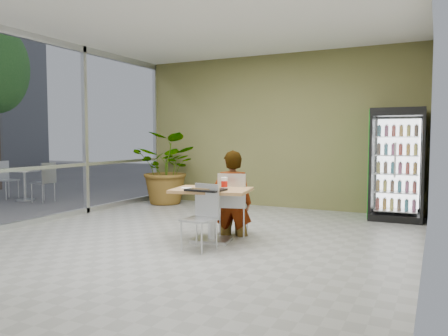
{
  "coord_description": "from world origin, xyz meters",
  "views": [
    {
      "loc": [
        3.12,
        -5.23,
        1.47
      ],
      "look_at": [
        0.18,
        0.77,
        1.0
      ],
      "focal_mm": 35.0,
      "sensor_mm": 36.0,
      "label": 1
    }
  ],
  "objects_px": {
    "beverage_fridge": "(397,165)",
    "potted_plant": "(168,168)",
    "chair_far": "(233,199)",
    "cafeteria_tray": "(206,190)",
    "seated_woman": "(233,203)",
    "chair_near": "(203,211)",
    "soda_cup": "(224,183)",
    "dining_table": "(212,204)"
  },
  "relations": [
    {
      "from": "beverage_fridge",
      "to": "potted_plant",
      "type": "relative_size",
      "value": 1.25
    },
    {
      "from": "chair_far",
      "to": "cafeteria_tray",
      "type": "relative_size",
      "value": 1.94
    },
    {
      "from": "seated_woman",
      "to": "chair_near",
      "type": "bearing_deg",
      "value": 75.62
    },
    {
      "from": "soda_cup",
      "to": "seated_woman",
      "type": "bearing_deg",
      "value": 100.7
    },
    {
      "from": "chair_near",
      "to": "soda_cup",
      "type": "relative_size",
      "value": 5.23
    },
    {
      "from": "chair_far",
      "to": "beverage_fridge",
      "type": "bearing_deg",
      "value": -145.28
    },
    {
      "from": "cafeteria_tray",
      "to": "chair_far",
      "type": "bearing_deg",
      "value": 83.75
    },
    {
      "from": "soda_cup",
      "to": "cafeteria_tray",
      "type": "bearing_deg",
      "value": -115.86
    },
    {
      "from": "potted_plant",
      "to": "chair_near",
      "type": "bearing_deg",
      "value": -50.32
    },
    {
      "from": "dining_table",
      "to": "potted_plant",
      "type": "bearing_deg",
      "value": 132.84
    },
    {
      "from": "beverage_fridge",
      "to": "chair_near",
      "type": "bearing_deg",
      "value": -124.45
    },
    {
      "from": "dining_table",
      "to": "beverage_fridge",
      "type": "distance_m",
      "value": 3.64
    },
    {
      "from": "chair_near",
      "to": "potted_plant",
      "type": "distance_m",
      "value": 4.07
    },
    {
      "from": "dining_table",
      "to": "beverage_fridge",
      "type": "xyz_separation_m",
      "value": [
        2.2,
        2.86,
        0.45
      ]
    },
    {
      "from": "beverage_fridge",
      "to": "cafeteria_tray",
      "type": "bearing_deg",
      "value": -126.66
    },
    {
      "from": "beverage_fridge",
      "to": "seated_woman",
      "type": "bearing_deg",
      "value": -133.54
    },
    {
      "from": "seated_woman",
      "to": "cafeteria_tray",
      "type": "height_order",
      "value": "seated_woman"
    },
    {
      "from": "cafeteria_tray",
      "to": "seated_woman",
      "type": "bearing_deg",
      "value": 86.04
    },
    {
      "from": "soda_cup",
      "to": "beverage_fridge",
      "type": "height_order",
      "value": "beverage_fridge"
    },
    {
      "from": "dining_table",
      "to": "chair_far",
      "type": "xyz_separation_m",
      "value": [
        0.12,
        0.44,
        0.01
      ]
    },
    {
      "from": "chair_near",
      "to": "soda_cup",
      "type": "xyz_separation_m",
      "value": [
        0.08,
        0.47,
        0.33
      ]
    },
    {
      "from": "chair_near",
      "to": "beverage_fridge",
      "type": "height_order",
      "value": "beverage_fridge"
    },
    {
      "from": "chair_far",
      "to": "seated_woman",
      "type": "xyz_separation_m",
      "value": [
        -0.03,
        0.05,
        -0.06
      ]
    },
    {
      "from": "chair_near",
      "to": "seated_woman",
      "type": "relative_size",
      "value": 0.54
    },
    {
      "from": "dining_table",
      "to": "chair_near",
      "type": "height_order",
      "value": "chair_near"
    },
    {
      "from": "potted_plant",
      "to": "chair_far",
      "type": "bearing_deg",
      "value": -40.63
    },
    {
      "from": "dining_table",
      "to": "potted_plant",
      "type": "relative_size",
      "value": 0.74
    },
    {
      "from": "chair_far",
      "to": "chair_near",
      "type": "distance_m",
      "value": 0.88
    },
    {
      "from": "dining_table",
      "to": "seated_woman",
      "type": "xyz_separation_m",
      "value": [
        0.1,
        0.49,
        -0.05
      ]
    },
    {
      "from": "soda_cup",
      "to": "cafeteria_tray",
      "type": "height_order",
      "value": "soda_cup"
    },
    {
      "from": "soda_cup",
      "to": "beverage_fridge",
      "type": "distance_m",
      "value": 3.48
    },
    {
      "from": "chair_near",
      "to": "potted_plant",
      "type": "xyz_separation_m",
      "value": [
        -2.59,
        3.12,
        0.29
      ]
    },
    {
      "from": "seated_woman",
      "to": "potted_plant",
      "type": "distance_m",
      "value": 3.41
    },
    {
      "from": "chair_far",
      "to": "chair_near",
      "type": "height_order",
      "value": "chair_far"
    },
    {
      "from": "chair_far",
      "to": "beverage_fridge",
      "type": "distance_m",
      "value": 3.22
    },
    {
      "from": "chair_near",
      "to": "cafeteria_tray",
      "type": "bearing_deg",
      "value": 114.42
    },
    {
      "from": "dining_table",
      "to": "chair_near",
      "type": "xyz_separation_m",
      "value": [
        0.1,
        -0.44,
        -0.04
      ]
    },
    {
      "from": "beverage_fridge",
      "to": "potted_plant",
      "type": "bearing_deg",
      "value": -179.87
    },
    {
      "from": "dining_table",
      "to": "soda_cup",
      "type": "distance_m",
      "value": 0.35
    },
    {
      "from": "cafeteria_tray",
      "to": "beverage_fridge",
      "type": "xyz_separation_m",
      "value": [
        2.15,
        3.12,
        0.23
      ]
    },
    {
      "from": "seated_woman",
      "to": "cafeteria_tray",
      "type": "relative_size",
      "value": 3.26
    },
    {
      "from": "seated_woman",
      "to": "cafeteria_tray",
      "type": "distance_m",
      "value": 0.79
    }
  ]
}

